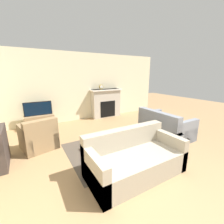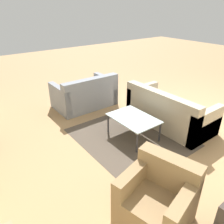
{
  "view_description": "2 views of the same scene",
  "coord_description": "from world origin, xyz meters",
  "px_view_note": "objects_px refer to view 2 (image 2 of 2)",
  "views": [
    {
      "loc": [
        -1.39,
        -1.2,
        1.87
      ],
      "look_at": [
        0.8,
        2.58,
        0.76
      ],
      "focal_mm": 24.0,
      "sensor_mm": 36.0,
      "label": 1
    },
    {
      "loc": [
        -2.37,
        4.31,
        2.4
      ],
      "look_at": [
        0.41,
        2.21,
        0.66
      ],
      "focal_mm": 35.0,
      "sensor_mm": 36.0,
      "label": 2
    }
  ],
  "objects_px": {
    "couch_loveseat": "(85,95)",
    "armchair_accent": "(157,201)",
    "coffee_table": "(133,119)",
    "couch_sectional": "(168,112)"
  },
  "relations": [
    {
      "from": "couch_sectional",
      "to": "armchair_accent",
      "type": "relative_size",
      "value": 2.0
    },
    {
      "from": "armchair_accent",
      "to": "coffee_table",
      "type": "distance_m",
      "value": 1.89
    },
    {
      "from": "armchair_accent",
      "to": "coffee_table",
      "type": "bearing_deg",
      "value": 132.72
    },
    {
      "from": "couch_loveseat",
      "to": "armchair_accent",
      "type": "bearing_deg",
      "value": 73.12
    },
    {
      "from": "couch_sectional",
      "to": "couch_loveseat",
      "type": "relative_size",
      "value": 1.24
    },
    {
      "from": "couch_loveseat",
      "to": "couch_sectional",
      "type": "bearing_deg",
      "value": 116.09
    },
    {
      "from": "couch_loveseat",
      "to": "armchair_accent",
      "type": "height_order",
      "value": "same"
    },
    {
      "from": "armchair_accent",
      "to": "coffee_table",
      "type": "height_order",
      "value": "armchair_accent"
    },
    {
      "from": "couch_sectional",
      "to": "coffee_table",
      "type": "relative_size",
      "value": 1.95
    },
    {
      "from": "couch_sectional",
      "to": "coffee_table",
      "type": "height_order",
      "value": "couch_sectional"
    }
  ]
}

